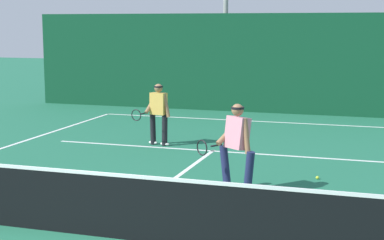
{
  "coord_description": "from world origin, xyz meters",
  "views": [
    {
      "loc": [
        3.93,
        -7.7,
        3.08
      ],
      "look_at": [
        -0.03,
        4.75,
        1.0
      ],
      "focal_mm": 57.05,
      "sensor_mm": 36.0,
      "label": 1
    }
  ],
  "objects_px": {
    "tennis_ball": "(66,195)",
    "player_far": "(158,112)",
    "player_near": "(237,144)",
    "tennis_ball_extra": "(317,178)"
  },
  "relations": [
    {
      "from": "tennis_ball",
      "to": "player_far",
      "type": "bearing_deg",
      "value": 91.04
    },
    {
      "from": "player_far",
      "to": "tennis_ball",
      "type": "bearing_deg",
      "value": 103.52
    },
    {
      "from": "tennis_ball",
      "to": "tennis_ball_extra",
      "type": "relative_size",
      "value": 1.0
    },
    {
      "from": "player_far",
      "to": "tennis_ball_extra",
      "type": "relative_size",
      "value": 23.81
    },
    {
      "from": "tennis_ball_extra",
      "to": "player_far",
      "type": "bearing_deg",
      "value": 151.82
    },
    {
      "from": "player_near",
      "to": "player_far",
      "type": "xyz_separation_m",
      "value": [
        -2.93,
        3.71,
        -0.05
      ]
    },
    {
      "from": "player_near",
      "to": "tennis_ball",
      "type": "xyz_separation_m",
      "value": [
        -2.84,
        -1.21,
        -0.88
      ]
    },
    {
      "from": "player_far",
      "to": "player_near",
      "type": "bearing_deg",
      "value": 140.78
    },
    {
      "from": "player_near",
      "to": "tennis_ball_extra",
      "type": "relative_size",
      "value": 25.05
    },
    {
      "from": "player_near",
      "to": "tennis_ball_extra",
      "type": "bearing_deg",
      "value": -98.42
    }
  ]
}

